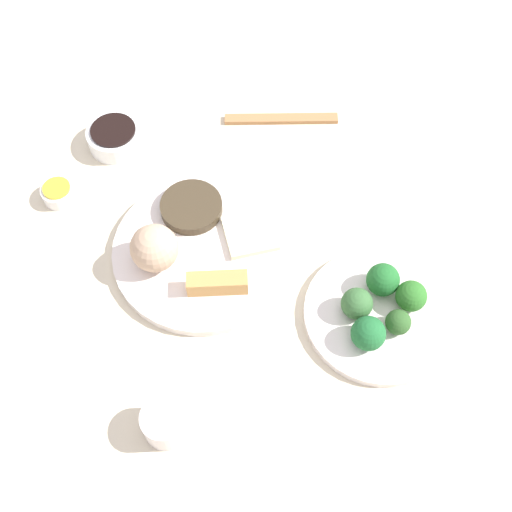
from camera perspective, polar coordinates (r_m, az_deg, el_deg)
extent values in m
cube|color=beige|center=(1.06, -3.88, 0.90)|extent=(2.20, 2.20, 0.02)
cylinder|color=white|center=(1.03, -4.51, 0.49)|extent=(0.29, 0.29, 0.02)
sphere|color=tan|center=(0.99, -8.88, 0.69)|extent=(0.07, 0.07, 0.07)
cube|color=tan|center=(0.97, -3.40, -2.39)|extent=(0.05, 0.09, 0.03)
cube|color=beige|center=(1.03, -0.52, 1.99)|extent=(0.08, 0.08, 0.01)
cylinder|color=#3F3422|center=(1.06, -5.68, 4.28)|extent=(0.10, 0.10, 0.02)
cylinder|color=white|center=(0.99, 10.65, -5.06)|extent=(0.22, 0.22, 0.01)
sphere|color=#376834|center=(0.96, 8.81, -4.14)|extent=(0.05, 0.05, 0.05)
sphere|color=#2D5925|center=(0.96, 12.32, -5.67)|extent=(0.04, 0.04, 0.04)
sphere|color=#206729|center=(0.98, 11.04, -2.05)|extent=(0.05, 0.05, 0.05)
sphere|color=#2D6F26|center=(0.98, 13.41, -3.43)|extent=(0.05, 0.05, 0.05)
sphere|color=#1F6630|center=(0.94, 9.79, -6.69)|extent=(0.05, 0.05, 0.05)
cylinder|color=white|center=(1.18, -12.23, 10.08)|extent=(0.09, 0.09, 0.03)
cylinder|color=black|center=(1.17, -12.40, 10.70)|extent=(0.08, 0.08, 0.00)
cylinder|color=white|center=(1.13, -16.88, 5.27)|extent=(0.05, 0.05, 0.03)
cylinder|color=yellow|center=(1.12, -17.06, 5.70)|extent=(0.05, 0.05, 0.00)
cylinder|color=white|center=(0.90, -7.97, -14.26)|extent=(0.06, 0.06, 0.05)
cube|color=#AC7647|center=(1.20, 2.22, 11.90)|extent=(0.08, 0.20, 0.01)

